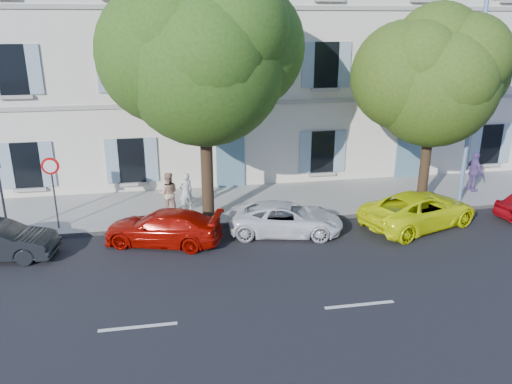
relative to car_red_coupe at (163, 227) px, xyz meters
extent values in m
plane|color=black|center=(5.32, -1.10, -0.60)|extent=(90.00, 90.00, 0.00)
cube|color=#A09E96|center=(5.32, 3.35, -0.53)|extent=(36.00, 4.50, 0.15)
cube|color=#9E998E|center=(5.32, 1.18, -0.52)|extent=(36.00, 0.16, 0.16)
cube|color=silver|center=(5.32, 9.10, 5.40)|extent=(28.00, 7.00, 12.00)
imported|color=#9F0C04|center=(0.00, 0.00, 0.00)|extent=(4.46, 2.89, 1.20)
imported|color=white|center=(4.45, 0.10, -0.02)|extent=(4.47, 2.72, 1.16)
imported|color=#F2FF0A|center=(9.62, -0.12, 0.06)|extent=(5.22, 3.67, 1.32)
cylinder|color=#3A2819|center=(1.74, 1.71, 1.39)|extent=(0.46, 0.46, 3.69)
ellipsoid|color=#3A671A|center=(1.74, 1.71, 5.45)|extent=(5.90, 5.90, 6.49)
cylinder|color=#3A2819|center=(10.81, 1.95, 1.10)|extent=(0.41, 0.41, 3.10)
ellipsoid|color=#476A1B|center=(10.81, 1.95, 4.54)|extent=(5.03, 5.03, 5.54)
cylinder|color=#383A3D|center=(-5.53, 1.45, 0.90)|extent=(0.09, 0.09, 2.71)
cylinder|color=#383A3D|center=(-3.85, 1.76, 0.70)|extent=(0.06, 0.06, 2.29)
cylinder|color=red|center=(-3.85, 1.72, 1.95)|extent=(0.63, 0.04, 0.63)
cylinder|color=#7293BF|center=(12.44, 1.71, 3.89)|extent=(0.17, 0.17, 8.69)
imported|color=silver|center=(0.94, 2.65, 0.36)|extent=(0.68, 0.55, 1.61)
imported|color=tan|center=(0.24, 2.54, 0.40)|extent=(0.84, 0.67, 1.69)
imported|color=#70549B|center=(13.81, 2.92, 0.45)|extent=(0.52, 1.09, 1.80)
camera|label=1|loc=(0.36, -16.46, 6.83)|focal=35.00mm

